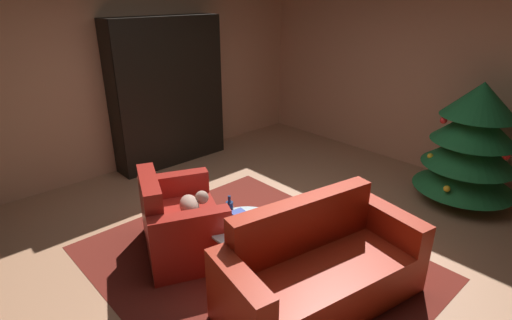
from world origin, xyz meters
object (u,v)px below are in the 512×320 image
at_px(couch_red, 319,272).
at_px(book_stack_on_table, 240,220).
at_px(coffee_table, 247,229).
at_px(bottle_on_table, 230,210).
at_px(bookshelf_unit, 174,93).
at_px(decorated_tree, 471,144).
at_px(armchair_red, 180,224).

relative_size(couch_red, book_stack_on_table, 7.69).
xyz_separation_m(coffee_table, bottle_on_table, (-0.18, -0.04, 0.13)).
relative_size(coffee_table, bottle_on_table, 2.87).
xyz_separation_m(bookshelf_unit, coffee_table, (2.61, -0.94, -0.64)).
distance_m(couch_red, book_stack_on_table, 0.82).
relative_size(book_stack_on_table, bottle_on_table, 0.97).
distance_m(coffee_table, decorated_tree, 2.87).
bearing_deg(coffee_table, armchair_red, -152.12).
relative_size(armchair_red, decorated_tree, 0.82).
bearing_deg(armchair_red, bottle_on_table, 33.37).
xyz_separation_m(armchair_red, decorated_tree, (1.44, 3.05, 0.44)).
relative_size(bookshelf_unit, decorated_tree, 1.42).
bearing_deg(bookshelf_unit, coffee_table, -19.79).
height_order(armchair_red, coffee_table, armchair_red).
xyz_separation_m(book_stack_on_table, decorated_tree, (0.86, 2.77, 0.25)).
height_order(book_stack_on_table, decorated_tree, decorated_tree).
bearing_deg(coffee_table, decorated_tree, 73.01).
relative_size(armchair_red, couch_red, 0.66).
bearing_deg(couch_red, bookshelf_unit, 166.09).
distance_m(armchair_red, bottle_on_table, 0.55).
xyz_separation_m(bookshelf_unit, bottle_on_table, (2.42, -0.98, -0.51)).
bearing_deg(bookshelf_unit, bottle_on_table, -22.02).
relative_size(armchair_red, coffee_table, 1.72).
height_order(bottle_on_table, decorated_tree, decorated_tree).
relative_size(bookshelf_unit, book_stack_on_table, 8.82).
xyz_separation_m(armchair_red, bottle_on_table, (0.42, 0.28, 0.22)).
height_order(armchair_red, decorated_tree, decorated_tree).
xyz_separation_m(couch_red, book_stack_on_table, (-0.78, -0.15, 0.19)).
distance_m(armchair_red, couch_red, 1.42).
distance_m(bookshelf_unit, couch_red, 3.54).
distance_m(book_stack_on_table, decorated_tree, 2.91).
distance_m(couch_red, bottle_on_table, 0.97).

